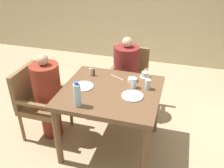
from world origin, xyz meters
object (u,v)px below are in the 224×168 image
(chair_far_side, at_px, (128,77))
(water_bottle, at_px, (77,95))
(plate_main_right, at_px, (132,96))
(glass_tall_near, at_px, (148,84))
(plate_main_left, at_px, (83,86))
(teacup_with_saucer, at_px, (145,75))
(chair_left_side, at_px, (39,99))
(bowl_small, at_px, (132,80))
(diner_in_left_chair, at_px, (48,96))
(glass_tall_mid, at_px, (134,83))
(diner_in_far_chair, at_px, (126,76))

(chair_far_side, height_order, water_bottle, water_bottle)
(plate_main_right, height_order, glass_tall_near, glass_tall_near)
(plate_main_left, xyz_separation_m, teacup_with_saucer, (0.60, 0.40, 0.02))
(chair_left_side, relative_size, water_bottle, 3.38)
(bowl_small, bearing_deg, chair_far_side, 106.41)
(teacup_with_saucer, relative_size, bowl_small, 1.09)
(plate_main_left, distance_m, teacup_with_saucer, 0.72)
(plate_main_right, xyz_separation_m, teacup_with_saucer, (0.05, 0.44, 0.02))
(diner_in_left_chair, distance_m, teacup_with_saucer, 1.15)
(water_bottle, bearing_deg, chair_left_side, 152.23)
(chair_far_side, height_order, bowl_small, chair_far_side)
(glass_tall_near, bearing_deg, chair_left_side, -173.89)
(plate_main_left, xyz_separation_m, glass_tall_mid, (0.53, 0.13, 0.05))
(diner_in_far_chair, height_order, plate_main_left, diner_in_far_chair)
(water_bottle, bearing_deg, diner_in_left_chair, 146.66)
(bowl_small, bearing_deg, diner_in_far_chair, 110.86)
(glass_tall_mid, bearing_deg, water_bottle, -132.30)
(plate_main_left, bearing_deg, diner_in_far_chair, 67.31)
(diner_in_left_chair, xyz_separation_m, diner_in_far_chair, (0.76, 0.72, 0.01))
(diner_in_left_chair, relative_size, chair_far_side, 1.23)
(diner_in_left_chair, distance_m, plate_main_left, 0.51)
(water_bottle, relative_size, glass_tall_near, 2.32)
(plate_main_right, xyz_separation_m, glass_tall_near, (0.12, 0.19, 0.05))
(diner_in_far_chair, distance_m, glass_tall_mid, 0.69)
(diner_in_left_chair, xyz_separation_m, chair_far_side, (0.76, 0.86, -0.07))
(diner_in_far_chair, bearing_deg, bowl_small, -69.14)
(plate_main_left, relative_size, bowl_small, 2.16)
(plate_main_left, relative_size, water_bottle, 0.85)
(chair_left_side, distance_m, plate_main_left, 0.66)
(bowl_small, relative_size, glass_tall_mid, 0.92)
(teacup_with_saucer, height_order, water_bottle, water_bottle)
(diner_in_far_chair, relative_size, water_bottle, 4.27)
(water_bottle, bearing_deg, plate_main_right, 33.41)
(teacup_with_saucer, bearing_deg, plate_main_right, -96.33)
(chair_far_side, bearing_deg, glass_tall_near, -63.06)
(chair_left_side, height_order, teacup_with_saucer, chair_left_side)
(chair_left_side, bearing_deg, teacup_with_saucer, 18.05)
(plate_main_right, bearing_deg, chair_far_side, 105.01)
(water_bottle, bearing_deg, plate_main_left, 104.25)
(plate_main_left, bearing_deg, diner_in_left_chair, 178.43)
(plate_main_right, relative_size, teacup_with_saucer, 1.98)
(glass_tall_near, bearing_deg, water_bottle, -139.72)
(diner_in_left_chair, bearing_deg, bowl_small, 15.19)
(plate_main_right, distance_m, teacup_with_saucer, 0.45)
(chair_left_side, relative_size, teacup_with_saucer, 7.85)
(diner_in_left_chair, relative_size, glass_tall_mid, 9.68)
(chair_far_side, bearing_deg, diner_in_far_chair, -90.00)
(plate_main_left, bearing_deg, glass_tall_mid, 14.24)
(chair_left_side, distance_m, chair_far_side, 1.24)
(diner_in_left_chair, xyz_separation_m, teacup_with_saucer, (1.06, 0.39, 0.24))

